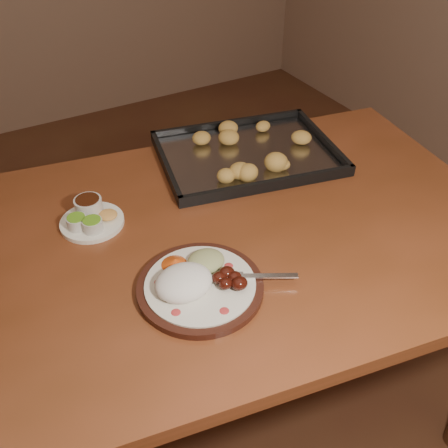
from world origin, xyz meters
TOP-DOWN VIEW (x-y plane):
  - ground at (0.00, 0.00)m, footprint 4.00×4.00m
  - dining_table at (0.14, -0.29)m, footprint 1.63×1.14m
  - dinner_plate at (0.03, -0.44)m, footprint 0.33×0.27m
  - condiment_saucer at (-0.09, -0.11)m, footprint 0.16×0.16m
  - baking_tray at (0.40, -0.04)m, footprint 0.57×0.47m

SIDE VIEW (x-z plane):
  - ground at x=0.00m, z-range 0.00..0.00m
  - dining_table at x=0.14m, z-range 0.28..1.03m
  - baking_tray at x=0.40m, z-range 0.74..0.79m
  - condiment_saucer at x=-0.09m, z-range 0.74..0.80m
  - dinner_plate at x=0.03m, z-range 0.74..0.80m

